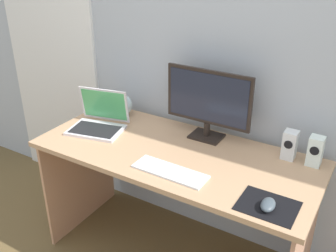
% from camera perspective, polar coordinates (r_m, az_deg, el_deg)
% --- Properties ---
extents(wall_back, '(6.00, 0.04, 2.50)m').
position_cam_1_polar(wall_back, '(2.22, 6.31, 11.95)').
color(wall_back, '#A7B1BA').
rests_on(wall_back, ground_plane).
extents(door_left, '(0.82, 0.02, 2.02)m').
position_cam_1_polar(door_left, '(2.99, -16.68, 9.94)').
color(door_left, white).
rests_on(door_left, ground_plane).
extents(desk, '(1.52, 0.67, 0.75)m').
position_cam_1_polar(desk, '(2.17, 1.03, -7.19)').
color(desk, tan).
rests_on(desk, ground_plane).
extents(monitor, '(0.50, 0.14, 0.40)m').
position_cam_1_polar(monitor, '(2.15, 5.89, 3.58)').
color(monitor, black).
rests_on(monitor, desk).
extents(speaker_right, '(0.07, 0.07, 0.16)m').
position_cam_1_polar(speaker_right, '(2.07, 20.78, -3.46)').
color(speaker_right, white).
rests_on(speaker_right, desk).
extents(speaker_near_monitor, '(0.07, 0.07, 0.15)m').
position_cam_1_polar(speaker_near_monitor, '(2.09, 17.40, -2.66)').
color(speaker_near_monitor, silver).
rests_on(speaker_near_monitor, desk).
extents(laptop, '(0.36, 0.32, 0.23)m').
position_cam_1_polar(laptop, '(2.35, -10.11, 0.68)').
color(laptop, silver).
rests_on(laptop, desk).
extents(fishbowl, '(0.14, 0.14, 0.14)m').
position_cam_1_polar(fishbowl, '(2.50, -6.89, 3.08)').
color(fishbowl, silver).
rests_on(fishbowl, desk).
extents(keyboard_external, '(0.38, 0.13, 0.01)m').
position_cam_1_polar(keyboard_external, '(1.91, 0.29, -6.67)').
color(keyboard_external, white).
rests_on(keyboard_external, desk).
extents(mousepad, '(0.25, 0.20, 0.00)m').
position_cam_1_polar(mousepad, '(1.75, 14.41, -11.25)').
color(mousepad, black).
rests_on(mousepad, desk).
extents(mouse, '(0.07, 0.11, 0.04)m').
position_cam_1_polar(mouse, '(1.72, 14.45, -11.11)').
color(mouse, '#424E57').
rests_on(mouse, mousepad).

